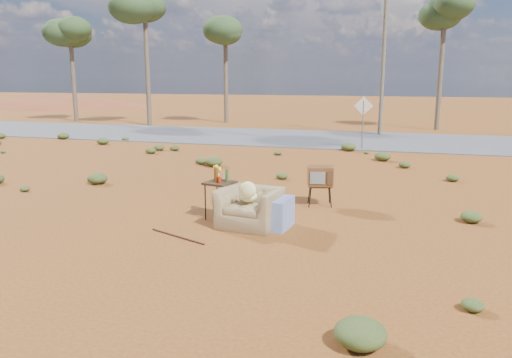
# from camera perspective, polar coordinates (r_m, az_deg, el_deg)

# --- Properties ---
(ground) EXTENTS (140.00, 140.00, 0.00)m
(ground) POSITION_cam_1_polar(r_m,az_deg,el_deg) (9.99, -1.92, -5.79)
(ground) COLOR brown
(ground) RESTS_ON ground
(highway) EXTENTS (140.00, 7.00, 0.04)m
(highway) POSITION_cam_1_polar(r_m,az_deg,el_deg) (24.42, 8.99, 4.53)
(highway) COLOR #565659
(highway) RESTS_ON ground
(dirt_mound) EXTENTS (26.00, 18.00, 2.00)m
(dirt_mound) POSITION_cam_1_polar(r_m,az_deg,el_deg) (54.30, -21.58, 7.70)
(dirt_mound) COLOR brown
(dirt_mound) RESTS_ON ground
(armchair) EXTENTS (1.49, 0.91, 1.04)m
(armchair) POSITION_cam_1_polar(r_m,az_deg,el_deg) (10.06, -0.16, -2.77)
(armchair) COLOR olive
(armchair) RESTS_ON ground
(tv_unit) EXTENTS (0.67, 0.58, 0.93)m
(tv_unit) POSITION_cam_1_polar(r_m,az_deg,el_deg) (11.75, 7.35, 0.27)
(tv_unit) COLOR black
(tv_unit) RESTS_ON ground
(side_table) EXTENTS (0.68, 0.68, 1.12)m
(side_table) POSITION_cam_1_polar(r_m,az_deg,el_deg) (10.60, -4.23, -0.14)
(side_table) COLOR #372614
(side_table) RESTS_ON ground
(rusty_bar) EXTENTS (1.33, 0.60, 0.04)m
(rusty_bar) POSITION_cam_1_polar(r_m,az_deg,el_deg) (9.63, -8.97, -6.48)
(rusty_bar) COLOR #4E2614
(rusty_bar) RESTS_ON ground
(road_sign) EXTENTS (0.78, 0.06, 2.19)m
(road_sign) POSITION_cam_1_polar(r_m,az_deg,el_deg) (21.17, 12.15, 7.36)
(road_sign) COLOR brown
(road_sign) RESTS_ON ground
(eucalyptus_far_left) EXTENTS (3.20, 3.20, 7.10)m
(eucalyptus_far_left) POSITION_cam_1_polar(r_m,az_deg,el_deg) (35.94, -20.50, 15.66)
(eucalyptus_far_left) COLOR brown
(eucalyptus_far_left) RESTS_ON ground
(eucalyptus_left) EXTENTS (3.20, 3.20, 8.10)m
(eucalyptus_left) POSITION_cam_1_polar(r_m,az_deg,el_deg) (32.04, -12.59, 18.43)
(eucalyptus_left) COLOR brown
(eucalyptus_left) RESTS_ON ground
(eucalyptus_near_left) EXTENTS (3.20, 3.20, 6.60)m
(eucalyptus_near_left) POSITION_cam_1_polar(r_m,az_deg,el_deg) (33.03, -3.53, 15.91)
(eucalyptus_near_left) COLOR brown
(eucalyptus_near_left) RESTS_ON ground
(eucalyptus_center) EXTENTS (3.20, 3.20, 7.60)m
(eucalyptus_center) POSITION_cam_1_polar(r_m,az_deg,el_deg) (30.33, 20.78, 17.45)
(eucalyptus_center) COLOR brown
(eucalyptus_center) RESTS_ON ground
(utility_pole_center) EXTENTS (1.40, 0.20, 8.00)m
(utility_pole_center) POSITION_cam_1_polar(r_m,az_deg,el_deg) (26.60, 14.38, 13.80)
(utility_pole_center) COLOR brown
(utility_pole_center) RESTS_ON ground
(scrub_patch) EXTENTS (17.49, 8.07, 0.33)m
(scrub_patch) POSITION_cam_1_polar(r_m,az_deg,el_deg) (14.28, 0.37, 0.13)
(scrub_patch) COLOR #435223
(scrub_patch) RESTS_ON ground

